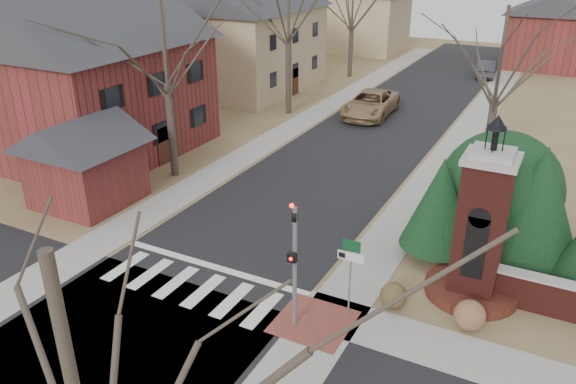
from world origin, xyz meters
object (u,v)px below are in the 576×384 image
Objects in this scene: pickup_truck at (370,104)px; distant_car at (486,69)px; sign_post at (351,262)px; brick_gate_monument at (479,239)px; traffic_signal_pole at (294,256)px.

pickup_truck is 17.26m from distant_car.
sign_post reaches higher than distant_car.
distant_car is at bearing 70.72° from pickup_truck.
brick_gate_monument is at bearing -63.34° from pickup_truck.
sign_post is 38.65m from distant_car.
pickup_truck is at bearing 119.09° from brick_gate_monument.
brick_gate_monument is (4.70, 4.42, -0.42)m from traffic_signal_pole.
traffic_signal_pole is 2.02m from sign_post.
traffic_signal_pole is 0.73× the size of pickup_truck.
traffic_signal_pole is 6.47m from brick_gate_monument.
distant_car is at bearing 93.25° from sign_post.
brick_gate_monument reaches higher than pickup_truck.
sign_post is (1.29, 1.41, -0.64)m from traffic_signal_pole.
sign_post is at bearing 84.56° from distant_car.
brick_gate_monument reaches higher than distant_car.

